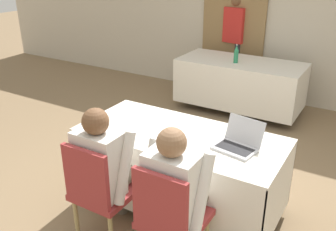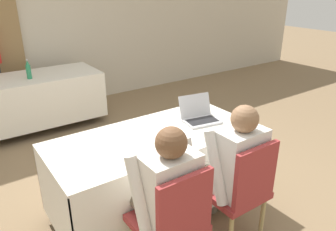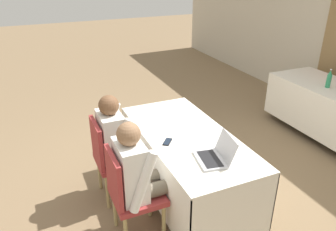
{
  "view_description": "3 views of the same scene",
  "coord_description": "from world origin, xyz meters",
  "px_view_note": "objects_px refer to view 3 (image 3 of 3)",
  "views": [
    {
      "loc": [
        1.38,
        -2.52,
        2.18
      ],
      "look_at": [
        0.0,
        -0.21,
        1.0
      ],
      "focal_mm": 40.0,
      "sensor_mm": 36.0,
      "label": 1
    },
    {
      "loc": [
        -1.33,
        -2.11,
        1.97
      ],
      "look_at": [
        0.0,
        -0.21,
        1.0
      ],
      "focal_mm": 35.0,
      "sensor_mm": 36.0,
      "label": 2
    },
    {
      "loc": [
        2.56,
        -1.33,
        2.32
      ],
      "look_at": [
        0.0,
        -0.21,
        1.0
      ],
      "focal_mm": 35.0,
      "sensor_mm": 36.0,
      "label": 3
    }
  ],
  "objects_px": {
    "laptop": "(215,156)",
    "chair_near_left": "(110,156)",
    "person_white_shirt": "(140,174)",
    "cell_phone": "(167,142)",
    "chair_near_right": "(129,191)",
    "person_checkered_shirt": "(119,140)",
    "water_bottle": "(329,79)"
  },
  "relations": [
    {
      "from": "chair_near_right",
      "to": "person_white_shirt",
      "type": "xyz_separation_m",
      "value": [
        0.0,
        0.1,
        0.16
      ]
    },
    {
      "from": "laptop",
      "to": "water_bottle",
      "type": "bearing_deg",
      "value": 121.53
    },
    {
      "from": "chair_near_right",
      "to": "laptop",
      "type": "bearing_deg",
      "value": -105.08
    },
    {
      "from": "water_bottle",
      "to": "chair_near_right",
      "type": "xyz_separation_m",
      "value": [
        0.75,
        -3.09,
        -0.37
      ]
    },
    {
      "from": "person_checkered_shirt",
      "to": "person_white_shirt",
      "type": "bearing_deg",
      "value": -180.0
    },
    {
      "from": "chair_near_right",
      "to": "person_white_shirt",
      "type": "distance_m",
      "value": 0.19
    },
    {
      "from": "laptop",
      "to": "person_checkered_shirt",
      "type": "distance_m",
      "value": 1.05
    },
    {
      "from": "chair_near_left",
      "to": "person_white_shirt",
      "type": "bearing_deg",
      "value": -170.7
    },
    {
      "from": "water_bottle",
      "to": "person_checkered_shirt",
      "type": "distance_m",
      "value": 3.0
    },
    {
      "from": "laptop",
      "to": "water_bottle",
      "type": "xyz_separation_m",
      "value": [
        -0.94,
        2.37,
        0.07
      ]
    },
    {
      "from": "chair_near_left",
      "to": "chair_near_right",
      "type": "distance_m",
      "value": 0.63
    },
    {
      "from": "water_bottle",
      "to": "person_white_shirt",
      "type": "bearing_deg",
      "value": -75.99
    },
    {
      "from": "laptop",
      "to": "chair_near_left",
      "type": "xyz_separation_m",
      "value": [
        -0.83,
        -0.73,
        -0.29
      ]
    },
    {
      "from": "cell_phone",
      "to": "person_checkered_shirt",
      "type": "height_order",
      "value": "person_checkered_shirt"
    },
    {
      "from": "water_bottle",
      "to": "chair_near_left",
      "type": "distance_m",
      "value": 3.12
    },
    {
      "from": "laptop",
      "to": "chair_near_left",
      "type": "distance_m",
      "value": 1.14
    },
    {
      "from": "water_bottle",
      "to": "person_white_shirt",
      "type": "relative_size",
      "value": 0.22
    },
    {
      "from": "laptop",
      "to": "person_white_shirt",
      "type": "distance_m",
      "value": 0.67
    },
    {
      "from": "chair_near_right",
      "to": "person_checkered_shirt",
      "type": "xyz_separation_m",
      "value": [
        -0.63,
        0.1,
        0.16
      ]
    },
    {
      "from": "cell_phone",
      "to": "chair_near_left",
      "type": "bearing_deg",
      "value": -178.82
    },
    {
      "from": "chair_near_left",
      "to": "chair_near_right",
      "type": "relative_size",
      "value": 1.0
    },
    {
      "from": "water_bottle",
      "to": "chair_near_left",
      "type": "height_order",
      "value": "water_bottle"
    },
    {
      "from": "person_checkered_shirt",
      "to": "water_bottle",
      "type": "bearing_deg",
      "value": -87.81
    },
    {
      "from": "laptop",
      "to": "person_checkered_shirt",
      "type": "relative_size",
      "value": 0.31
    },
    {
      "from": "chair_near_left",
      "to": "person_white_shirt",
      "type": "xyz_separation_m",
      "value": [
        0.63,
        0.1,
        0.16
      ]
    },
    {
      "from": "person_white_shirt",
      "to": "cell_phone",
      "type": "bearing_deg",
      "value": -55.99
    },
    {
      "from": "chair_near_left",
      "to": "person_checkered_shirt",
      "type": "height_order",
      "value": "person_checkered_shirt"
    },
    {
      "from": "chair_near_right",
      "to": "person_white_shirt",
      "type": "height_order",
      "value": "person_white_shirt"
    },
    {
      "from": "person_white_shirt",
      "to": "laptop",
      "type": "bearing_deg",
      "value": -107.44
    },
    {
      "from": "water_bottle",
      "to": "chair_near_right",
      "type": "distance_m",
      "value": 3.2
    },
    {
      "from": "laptop",
      "to": "chair_near_right",
      "type": "height_order",
      "value": "laptop"
    },
    {
      "from": "chair_near_right",
      "to": "water_bottle",
      "type": "bearing_deg",
      "value": -76.44
    }
  ]
}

